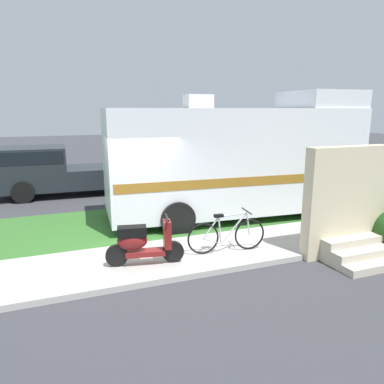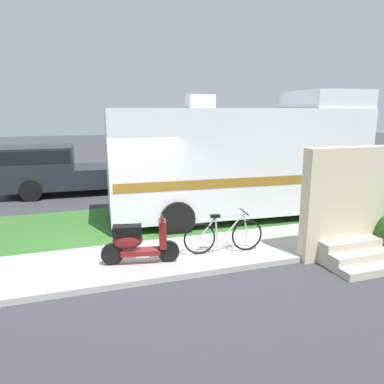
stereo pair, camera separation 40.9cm
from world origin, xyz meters
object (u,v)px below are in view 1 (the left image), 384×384
at_px(scooter, 142,242).
at_px(bicycle, 227,235).
at_px(motorhome_rv, 237,159).
at_px(bottle_green, 335,220).
at_px(pickup_truck_near, 56,169).

bearing_deg(scooter, bicycle, -0.13).
height_order(motorhome_rv, scooter, motorhome_rv).
distance_m(bicycle, bottle_green, 3.67).
xyz_separation_m(scooter, pickup_truck_near, (-1.45, 7.64, 0.39)).
bearing_deg(pickup_truck_near, motorhome_rv, -45.17).
distance_m(scooter, bicycle, 1.87).
xyz_separation_m(pickup_truck_near, bottle_green, (6.91, -6.95, -0.74)).
relative_size(scooter, bicycle, 0.89).
relative_size(pickup_truck_near, bottle_green, 21.11).
distance_m(pickup_truck_near, bottle_green, 9.83).
distance_m(motorhome_rv, bicycle, 3.37).
height_order(pickup_truck_near, bottle_green, pickup_truck_near).
bearing_deg(bottle_green, bicycle, -169.11).
bearing_deg(bicycle, pickup_truck_near, 113.44).
distance_m(motorhome_rv, scooter, 4.55).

